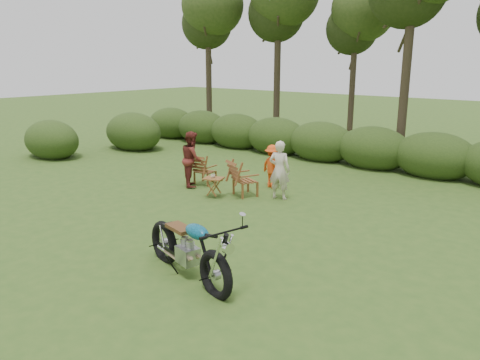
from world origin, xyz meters
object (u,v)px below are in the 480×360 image
Objects in this scene: motorcycle at (188,276)px; cup at (213,176)px; child at (272,187)px; lawn_chair_right at (245,195)px; adult_a at (279,199)px; adult_b at (193,186)px; side_table at (214,188)px; lawn_chair_left at (205,184)px.

cup is at bearing 140.85° from motorcycle.
child is at bearing 69.68° from cup.
adult_a is at bearing -136.63° from lawn_chair_right.
child is at bearing -103.34° from adult_b.
adult_b is (-1.23, 0.45, -0.57)m from cup.
motorcycle reaches higher than lawn_chair_right.
motorcycle is 5.84m from adult_b.
side_table is at bearing -158.48° from adult_b.
side_table is (-2.83, 3.71, 0.26)m from motorcycle.
adult_b reaches higher than cup.
side_table is (-0.54, -0.65, 0.26)m from lawn_chair_right.
cup is at bearing 18.15° from adult_a.
motorcycle is at bearing 91.22° from adult_a.
motorcycle is 4.67m from side_table.
motorcycle is 4.89m from adult_a.
lawn_chair_right is at bearing 165.90° from lawn_chair_left.
adult_a is at bearing 33.74° from cup.
adult_a is 1.13m from child.
lawn_chair_right is 1.81m from adult_b.
lawn_chair_right is 0.89m from side_table.
cup is at bearing 84.27° from child.
cup is 0.07× the size of adult_b.
lawn_chair_left is 1.43m from side_table.
child reaches higher than lawn_chair_left.
adult_a reaches higher than child.
lawn_chair_right is 8.38× the size of cup.
motorcycle is 4.93m from lawn_chair_right.
lawn_chair_left is at bearing 16.44° from lawn_chair_right.
cup reaches higher than lawn_chair_left.
adult_a is (1.42, 0.97, -0.26)m from side_table.
adult_a is 1.25× the size of child.
lawn_chair_right is at bearing 100.42° from child.
cup reaches higher than lawn_chair_right.
adult_b is (-4.09, 4.17, 0.00)m from motorcycle.
adult_a is at bearing 34.51° from side_table.
motorcycle reaches higher than child.
adult_b is (-0.13, -0.39, 0.00)m from lawn_chair_left.
adult_a reaches higher than lawn_chair_right.
adult_b reaches higher than side_table.
motorcycle is at bearing -52.44° from cup.
side_table is 4.56× the size of cup.
motorcycle reaches higher than side_table.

